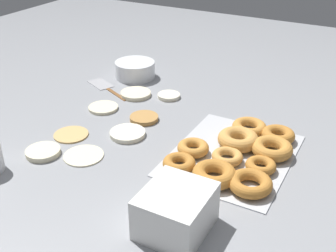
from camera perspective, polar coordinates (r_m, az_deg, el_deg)
name	(u,v)px	position (r m, az deg, el deg)	size (l,w,h in m)	color
ground_plane	(145,132)	(1.30, -3.16, -0.76)	(3.00, 3.00, 0.00)	gray
pancake_0	(169,96)	(1.52, 0.12, 4.11)	(0.08, 0.08, 0.01)	silver
pancake_1	(71,134)	(1.31, -13.00, -1.04)	(0.10, 0.10, 0.01)	tan
pancake_2	(103,108)	(1.45, -8.76, 2.47)	(0.10, 0.10, 0.01)	beige
pancake_3	(128,133)	(1.28, -5.50, -1.01)	(0.11, 0.11, 0.01)	silver
pancake_4	(136,94)	(1.54, -4.40, 4.37)	(0.11, 0.11, 0.01)	beige
pancake_5	(144,118)	(1.37, -3.26, 1.09)	(0.09, 0.09, 0.01)	#B27F42
pancake_6	(84,155)	(1.20, -11.37, -3.86)	(0.11, 0.11, 0.01)	beige
pancake_7	(43,152)	(1.24, -16.57, -3.39)	(0.10, 0.10, 0.02)	beige
donut_tray	(238,153)	(1.18, 9.53, -3.56)	(0.40, 0.32, 0.05)	silver
batter_bowl	(135,70)	(1.70, -4.49, 7.63)	(0.16, 0.16, 0.06)	white
container_stack	(176,211)	(0.92, 1.08, -11.42)	(0.16, 0.14, 0.10)	white
spatula	(104,86)	(1.63, -8.68, 5.39)	(0.13, 0.23, 0.01)	brown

